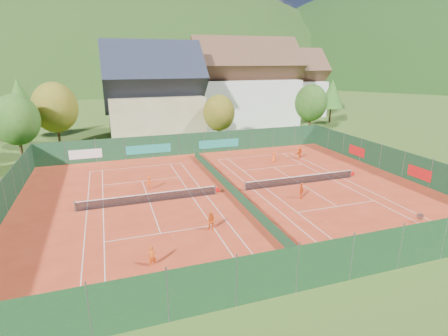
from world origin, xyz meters
TOP-DOWN VIEW (x-y plane):
  - ground at (0.00, 0.00)m, footprint 600.00×600.00m
  - clay_pad at (0.00, 0.00)m, footprint 40.00×32.00m
  - court_markings_left at (-8.00, 0.00)m, footprint 11.03×23.83m
  - court_markings_right at (8.00, 0.00)m, footprint 11.03×23.83m
  - tennis_net_left at (-7.85, 0.00)m, footprint 13.30×0.10m
  - tennis_net_right at (8.15, 0.00)m, footprint 13.30×0.10m
  - court_divider at (0.00, 0.00)m, footprint 0.03×28.80m
  - fence_north at (-0.46, 15.99)m, footprint 40.00×0.10m
  - fence_south at (0.00, -16.00)m, footprint 40.00×0.04m
  - fence_east at (20.00, 0.05)m, footprint 0.09×32.00m
  - chalet at (-3.00, 30.00)m, footprint 16.20×12.00m
  - hotel_block_a at (16.00, 36.00)m, footprint 21.60×11.00m
  - hotel_block_b at (30.00, 44.00)m, footprint 17.28×10.00m
  - tree_west_front at (-22.00, 20.00)m, footprint 5.72×5.72m
  - tree_west_mid at (-18.00, 26.00)m, footprint 6.44×6.44m
  - tree_west_back at (-24.00, 34.00)m, footprint 5.60×5.60m
  - tree_center at (6.00, 22.00)m, footprint 5.01×5.01m
  - tree_east_front at (24.00, 24.00)m, footprint 5.72×5.72m
  - tree_east_mid at (34.00, 32.00)m, footprint 5.04×5.04m
  - tree_east_back at (26.00, 40.00)m, footprint 7.15×7.15m
  - mountain_backdrop at (28.54, 233.48)m, footprint 820.00×530.00m
  - ball_hopper at (12.33, -11.30)m, footprint 0.34×0.34m
  - loose_ball_0 at (-7.14, -7.02)m, footprint 0.07×0.07m
  - loose_ball_1 at (5.23, -8.85)m, footprint 0.07×0.07m
  - loose_ball_2 at (4.05, 2.45)m, footprint 0.07×0.07m
  - player_left_near at (-9.17, -10.67)m, footprint 0.53×0.36m
  - player_left_mid at (-4.16, -7.17)m, footprint 0.92×0.86m
  - player_left_far at (-7.55, 3.50)m, footprint 0.94×0.56m
  - player_right_near at (5.89, -3.63)m, footprint 0.82×0.99m
  - player_right_far_a at (9.08, 8.59)m, footprint 0.70×0.50m
  - player_right_far_b at (13.08, 8.92)m, footprint 1.51×1.08m

SIDE VIEW (x-z plane):
  - mountain_backdrop at x=28.54m, z-range -160.64..81.36m
  - ground at x=0.00m, z-range -0.02..-0.02m
  - clay_pad at x=0.00m, z-range 0.00..0.01m
  - court_markings_left at x=-8.00m, z-range 0.01..0.01m
  - court_markings_right at x=8.00m, z-range 0.01..0.01m
  - loose_ball_0 at x=-7.14m, z-range 0.00..0.07m
  - loose_ball_1 at x=5.23m, z-range 0.00..0.07m
  - loose_ball_2 at x=4.05m, z-range 0.00..0.07m
  - court_divider at x=0.00m, z-range 0.00..1.00m
  - tennis_net_left at x=-7.85m, z-range 0.00..1.02m
  - tennis_net_right at x=8.15m, z-range 0.00..1.02m
  - ball_hopper at x=12.33m, z-range 0.16..0.96m
  - player_right_far_a at x=9.08m, z-range 0.00..1.32m
  - player_left_near at x=-9.17m, z-range 0.00..1.42m
  - player_left_far at x=-7.55m, z-range 0.00..1.43m
  - player_left_mid at x=-4.16m, z-range 0.00..1.51m
  - player_right_far_b at x=13.08m, z-range 0.00..1.58m
  - player_right_near at x=5.89m, z-range 0.00..1.59m
  - fence_north at x=-0.46m, z-range -0.03..2.97m
  - fence_east at x=20.00m, z-range -0.02..2.98m
  - fence_south at x=0.00m, z-range 0.00..3.00m
  - tree_center at x=6.00m, z-range 0.92..8.52m
  - tree_west_front at x=-22.00m, z-range 1.05..9.74m
  - tree_east_front at x=24.00m, z-range 1.05..9.74m
  - tree_east_mid at x=34.00m, z-range 1.56..10.56m
  - tree_west_mid at x=-18.00m, z-range 1.18..10.96m
  - hotel_block_b at x=30.00m, z-range -1.13..14.37m
  - chalet at x=-3.00m, z-range -1.38..14.62m
  - tree_west_back at x=-24.00m, z-range 1.74..11.74m
  - tree_east_back at x=26.00m, z-range 1.31..12.18m
  - hotel_block_a at x=16.00m, z-range -1.24..16.01m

